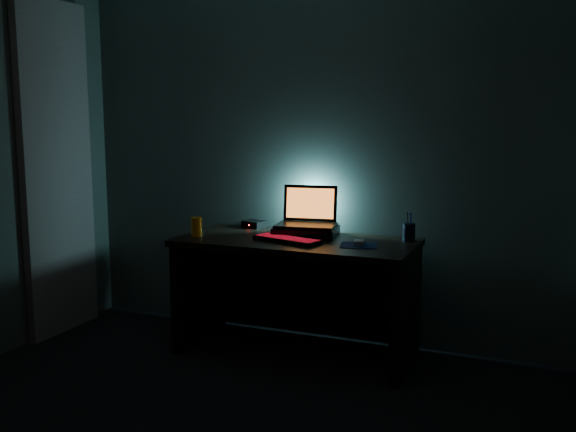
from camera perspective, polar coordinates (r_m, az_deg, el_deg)
The scene contains 11 objects.
room at distance 2.56m, azimuth -12.60°, elevation 2.67°, with size 3.50×4.00×2.50m.
desk at distance 4.16m, azimuth 1.00°, elevation -5.44°, with size 1.50×0.70×0.75m.
curtain at distance 4.74m, azimuth -19.84°, elevation 3.84°, with size 0.06×0.65×2.30m, color #A9A087.
riser at distance 4.18m, azimuth 1.62°, elevation -1.36°, with size 0.40×0.30×0.06m, color black.
laptop at distance 4.21m, azimuth 1.77°, elevation -0.03°, with size 0.41×0.33×0.26m.
keyboard at distance 3.98m, azimuth -0.09°, elevation -2.11°, with size 0.47×0.26×0.03m.
mousepad at distance 3.89m, azimuth 6.32°, elevation -2.59°, with size 0.22×0.20×0.00m, color navy.
mouse at distance 3.88m, azimuth 6.32°, elevation -2.36°, with size 0.06×0.09×0.03m, color gray.
pen_cup at distance 4.06m, azimuth 10.69°, elevation -1.43°, with size 0.08×0.08×0.11m, color black.
juice_glass at distance 4.21m, azimuth -8.14°, elevation -0.94°, with size 0.07×0.07×0.12m, color #FF9A0D.
router at distance 4.50m, azimuth -3.02°, elevation -0.72°, with size 0.17×0.15×0.05m.
Camera 1 is at (1.46, -2.09, 1.51)m, focal length 40.00 mm.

